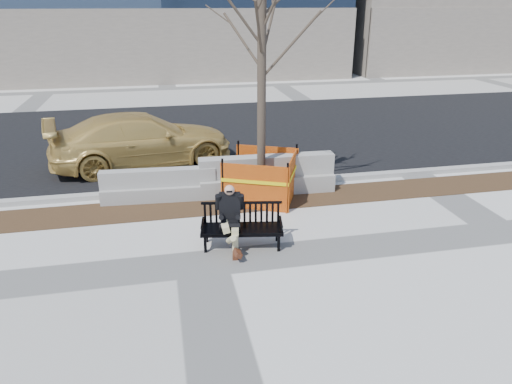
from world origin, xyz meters
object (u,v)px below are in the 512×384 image
seated_man (231,245)px  sedan (144,164)px  bench (242,246)px  tree_fence (261,198)px  jersey_barrier_left (160,199)px  jersey_barrier_right (267,192)px

seated_man → sedan: (-1.70, 5.36, 0.00)m
seated_man → sedan: 5.62m
bench → tree_fence: (0.88, 2.30, 0.00)m
sedan → bench: bearing=-172.1°
seated_man → sedan: sedan is taller
jersey_barrier_left → sedan: bearing=101.6°
sedan → jersey_barrier_right: bearing=-144.3°
tree_fence → bench: bearing=-110.9°
bench → tree_fence: 2.46m
tree_fence → sedan: (-2.79, 3.13, 0.00)m
bench → jersey_barrier_left: bearing=129.2°
jersey_barrier_left → jersey_barrier_right: (2.62, -0.05, 0.00)m
jersey_barrier_left → jersey_barrier_right: bearing=2.2°
sedan → jersey_barrier_left: 2.77m
bench → sedan: size_ratio=0.31×
bench → jersey_barrier_left: bench is taller
jersey_barrier_right → sedan: bearing=138.9°
seated_man → tree_fence: (1.09, 2.22, 0.00)m
bench → seated_man: seated_man is taller
jersey_barrier_left → bench: bearing=-57.2°
sedan → jersey_barrier_left: bearing=176.8°
tree_fence → jersey_barrier_left: (-2.40, 0.39, 0.00)m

